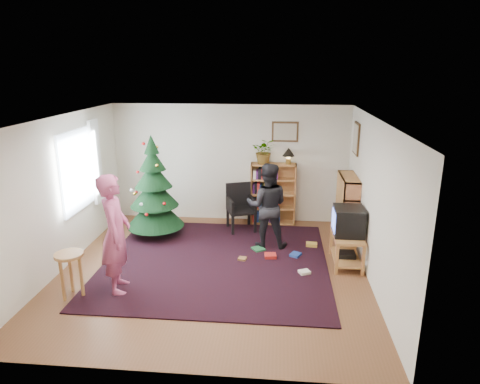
# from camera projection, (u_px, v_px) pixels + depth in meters

# --- Properties ---
(floor) EXTENTS (5.00, 5.00, 0.00)m
(floor) POSITION_uv_depth(u_px,v_px,m) (213.00, 270.00, 7.11)
(floor) COLOR brown
(floor) RESTS_ON ground
(ceiling) EXTENTS (5.00, 5.00, 0.00)m
(ceiling) POSITION_uv_depth(u_px,v_px,m) (210.00, 119.00, 6.39)
(ceiling) COLOR white
(ceiling) RESTS_ON wall_back
(wall_back) EXTENTS (5.00, 0.02, 2.50)m
(wall_back) POSITION_uv_depth(u_px,v_px,m) (230.00, 163.00, 9.14)
(wall_back) COLOR silver
(wall_back) RESTS_ON floor
(wall_front) EXTENTS (5.00, 0.02, 2.50)m
(wall_front) POSITION_uv_depth(u_px,v_px,m) (174.00, 271.00, 4.36)
(wall_front) COLOR silver
(wall_front) RESTS_ON floor
(wall_left) EXTENTS (0.02, 5.00, 2.50)m
(wall_left) POSITION_uv_depth(u_px,v_px,m) (61.00, 194.00, 6.97)
(wall_left) COLOR silver
(wall_left) RESTS_ON floor
(wall_right) EXTENTS (0.02, 5.00, 2.50)m
(wall_right) POSITION_uv_depth(u_px,v_px,m) (374.00, 203.00, 6.53)
(wall_right) COLOR silver
(wall_right) RESTS_ON floor
(rug) EXTENTS (3.80, 3.60, 0.02)m
(rug) POSITION_uv_depth(u_px,v_px,m) (216.00, 261.00, 7.39)
(rug) COLOR black
(rug) RESTS_ON floor
(window_pane) EXTENTS (0.04, 1.20, 1.40)m
(window_pane) POSITION_uv_depth(u_px,v_px,m) (77.00, 171.00, 7.47)
(window_pane) COLOR silver
(window_pane) RESTS_ON wall_left
(curtain) EXTENTS (0.06, 0.35, 1.60)m
(curtain) POSITION_uv_depth(u_px,v_px,m) (96.00, 162.00, 8.13)
(curtain) COLOR white
(curtain) RESTS_ON wall_left
(picture_back) EXTENTS (0.55, 0.03, 0.42)m
(picture_back) POSITION_uv_depth(u_px,v_px,m) (285.00, 132.00, 8.81)
(picture_back) COLOR #4C3319
(picture_back) RESTS_ON wall_back
(picture_right) EXTENTS (0.03, 0.50, 0.60)m
(picture_right) POSITION_uv_depth(u_px,v_px,m) (356.00, 138.00, 8.00)
(picture_right) COLOR #4C3319
(picture_right) RESTS_ON wall_right
(christmas_tree) EXTENTS (1.12, 1.12, 2.03)m
(christmas_tree) POSITION_uv_depth(u_px,v_px,m) (154.00, 195.00, 8.31)
(christmas_tree) COLOR #3F2816
(christmas_tree) RESTS_ON rug
(bookshelf_back) EXTENTS (0.95, 0.30, 1.30)m
(bookshelf_back) POSITION_uv_depth(u_px,v_px,m) (273.00, 193.00, 9.07)
(bookshelf_back) COLOR #B46740
(bookshelf_back) RESTS_ON floor
(bookshelf_right) EXTENTS (0.30, 0.95, 1.30)m
(bookshelf_right) POSITION_uv_depth(u_px,v_px,m) (347.00, 209.00, 8.07)
(bookshelf_right) COLOR #B46740
(bookshelf_right) RESTS_ON floor
(tv_stand) EXTENTS (0.48, 0.86, 0.55)m
(tv_stand) POSITION_uv_depth(u_px,v_px,m) (347.00, 246.00, 7.24)
(tv_stand) COLOR #B46740
(tv_stand) RESTS_ON floor
(crt_tv) EXTENTS (0.49, 0.53, 0.46)m
(crt_tv) POSITION_uv_depth(u_px,v_px,m) (348.00, 221.00, 7.11)
(crt_tv) COLOR black
(crt_tv) RESTS_ON tv_stand
(armchair) EXTENTS (0.67, 0.68, 0.95)m
(armchair) POSITION_uv_depth(u_px,v_px,m) (242.00, 205.00, 8.77)
(armchair) COLOR black
(armchair) RESTS_ON rug
(stool) EXTENTS (0.41, 0.41, 0.68)m
(stool) POSITION_uv_depth(u_px,v_px,m) (70.00, 263.00, 6.16)
(stool) COLOR #B46740
(stool) RESTS_ON floor
(person_standing) EXTENTS (0.58, 0.74, 1.81)m
(person_standing) POSITION_uv_depth(u_px,v_px,m) (115.00, 234.00, 6.24)
(person_standing) COLOR #AB446D
(person_standing) RESTS_ON rug
(person_by_chair) EXTENTS (0.78, 0.62, 1.59)m
(person_by_chair) POSITION_uv_depth(u_px,v_px,m) (267.00, 206.00, 7.83)
(person_by_chair) COLOR black
(person_by_chair) RESTS_ON rug
(potted_plant) EXTENTS (0.49, 0.43, 0.53)m
(potted_plant) POSITION_uv_depth(u_px,v_px,m) (264.00, 151.00, 8.83)
(potted_plant) COLOR gray
(potted_plant) RESTS_ON bookshelf_back
(table_lamp) EXTENTS (0.26, 0.26, 0.34)m
(table_lamp) POSITION_uv_depth(u_px,v_px,m) (289.00, 153.00, 8.79)
(table_lamp) COLOR #A57F33
(table_lamp) RESTS_ON bookshelf_back
(floor_clutter) EXTENTS (1.44, 1.32, 0.08)m
(floor_clutter) POSITION_uv_depth(u_px,v_px,m) (280.00, 255.00, 7.55)
(floor_clutter) COLOR #A51E19
(floor_clutter) RESTS_ON rug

